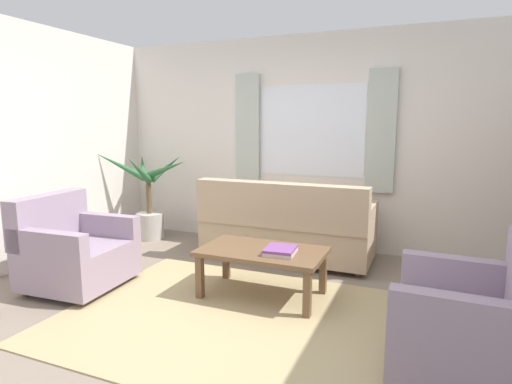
% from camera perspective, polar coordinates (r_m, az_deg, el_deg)
% --- Properties ---
extents(ground_plane, '(6.24, 6.24, 0.00)m').
position_cam_1_polar(ground_plane, '(3.53, -2.97, -16.71)').
color(ground_plane, gray).
extents(wall_back, '(5.32, 0.12, 2.60)m').
position_cam_1_polar(wall_back, '(5.30, 7.61, 6.56)').
color(wall_back, silver).
rests_on(wall_back, ground_plane).
extents(window_with_curtains, '(1.98, 0.07, 1.40)m').
position_cam_1_polar(window_with_curtains, '(5.22, 7.41, 8.17)').
color(window_with_curtains, white).
extents(area_rug, '(2.72, 2.10, 0.01)m').
position_cam_1_polar(area_rug, '(3.52, -2.97, -16.62)').
color(area_rug, tan).
rests_on(area_rug, ground_plane).
extents(couch, '(1.90, 0.82, 0.92)m').
position_cam_1_polar(couch, '(4.80, 4.05, -4.91)').
color(couch, tan).
rests_on(couch, ground_plane).
extents(armchair_left, '(0.87, 0.88, 0.88)m').
position_cam_1_polar(armchair_left, '(4.37, -23.45, -7.29)').
color(armchair_left, '#998499').
rests_on(armchair_left, ground_plane).
extents(armchair_right, '(0.85, 0.87, 0.88)m').
position_cam_1_polar(armchair_right, '(2.98, 27.44, -15.35)').
color(armchair_right, '#998499').
rests_on(armchair_right, ground_plane).
extents(coffee_table, '(1.10, 0.64, 0.44)m').
position_cam_1_polar(coffee_table, '(3.79, 0.86, -8.57)').
color(coffee_table, brown).
rests_on(coffee_table, ground_plane).
extents(book_stack_on_table, '(0.28, 0.30, 0.05)m').
position_cam_1_polar(book_stack_on_table, '(3.65, 3.33, -7.89)').
color(book_stack_on_table, beige).
rests_on(book_stack_on_table, coffee_table).
extents(potted_plant, '(1.22, 1.08, 1.22)m').
position_cam_1_polar(potted_plant, '(5.82, -14.31, -1.38)').
color(potted_plant, '#B7B2A8').
rests_on(potted_plant, ground_plane).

